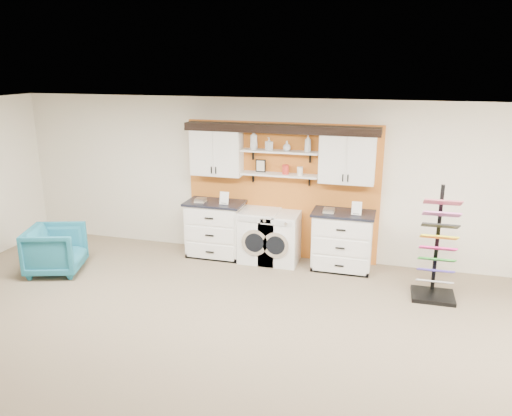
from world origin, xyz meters
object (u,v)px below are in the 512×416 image
(base_cabinet_left, at_px, (216,229))
(armchair, at_px, (56,250))
(base_cabinet_right, at_px, (342,241))
(washer, at_px, (260,235))
(sample_rack, at_px, (436,264))
(dryer, at_px, (280,238))

(base_cabinet_left, xyz_separation_m, armchair, (-2.30, -1.43, -0.11))
(base_cabinet_right, relative_size, washer, 1.12)
(washer, bearing_deg, sample_rack, -13.99)
(washer, height_order, dryer, washer)
(base_cabinet_right, distance_m, dryer, 1.07)
(sample_rack, xyz_separation_m, armchair, (-6.00, -0.71, -0.15))
(base_cabinet_right, height_order, sample_rack, sample_rack)
(base_cabinet_right, height_order, armchair, base_cabinet_right)
(base_cabinet_left, relative_size, armchair, 1.20)
(sample_rack, bearing_deg, base_cabinet_left, 168.13)
(sample_rack, distance_m, armchair, 6.04)
(base_cabinet_right, bearing_deg, armchair, -162.60)
(sample_rack, relative_size, armchair, 1.97)
(base_cabinet_right, distance_m, armchair, 4.78)
(sample_rack, bearing_deg, base_cabinet_right, 152.60)
(base_cabinet_left, bearing_deg, base_cabinet_right, 0.00)
(base_cabinet_left, xyz_separation_m, dryer, (1.19, -0.00, -0.06))
(base_cabinet_left, relative_size, dryer, 1.16)
(base_cabinet_right, height_order, dryer, base_cabinet_right)
(base_cabinet_right, xyz_separation_m, sample_rack, (1.44, -0.72, 0.04))
(base_cabinet_left, height_order, sample_rack, sample_rack)
(base_cabinet_left, xyz_separation_m, sample_rack, (3.70, -0.72, 0.03))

